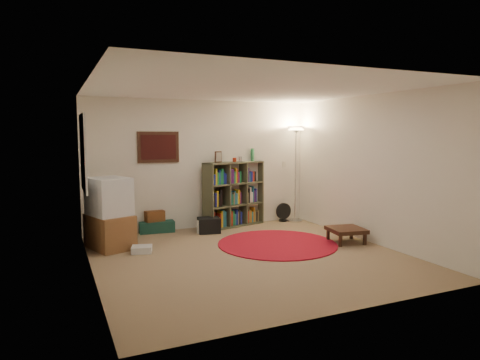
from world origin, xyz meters
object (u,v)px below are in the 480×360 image
object	(u,v)px
bookshelf	(233,195)
floor_fan	(283,212)
tv_stand	(110,214)
suitcase	(156,226)
side_table	(346,230)
floor_lamp	(296,143)

from	to	relation	value
bookshelf	floor_fan	size ratio (longest dim) A/B	3.97
tv_stand	suitcase	xyz separation A→B (m)	(0.95, 0.89, -0.45)
floor_fan	bookshelf	bearing A→B (deg)	171.79
tv_stand	suitcase	bearing A→B (deg)	23.47
floor_fan	side_table	xyz separation A→B (m)	(0.08, -2.00, 0.02)
floor_lamp	floor_fan	size ratio (longest dim) A/B	5.13
suitcase	bookshelf	bearing A→B (deg)	0.18
floor_lamp	suitcase	distance (m)	3.31
floor_lamp	floor_fan	world-z (taller)	floor_lamp
floor_fan	suitcase	size ratio (longest dim) A/B	0.57
bookshelf	side_table	world-z (taller)	bookshelf
side_table	floor_fan	bearing A→B (deg)	92.42
tv_stand	suitcase	distance (m)	1.37
bookshelf	suitcase	xyz separation A→B (m)	(-1.53, 0.12, -0.52)
suitcase	floor_fan	bearing A→B (deg)	1.52
suitcase	side_table	xyz separation A→B (m)	(2.77, -2.15, 0.11)
floor_fan	tv_stand	size ratio (longest dim) A/B	0.34
tv_stand	side_table	distance (m)	3.94
bookshelf	tv_stand	size ratio (longest dim) A/B	1.35
floor_lamp	side_table	xyz separation A→B (m)	(-0.14, -1.91, -1.45)
floor_lamp	suitcase	size ratio (longest dim) A/B	2.93
floor_lamp	floor_fan	bearing A→B (deg)	156.67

